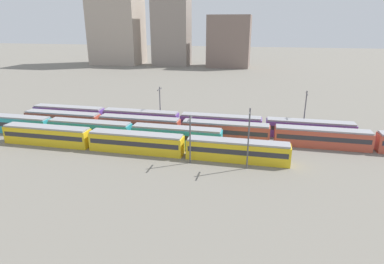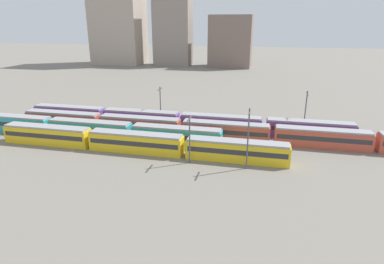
# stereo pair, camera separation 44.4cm
# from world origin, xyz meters

# --- Properties ---
(ground_plane) EXTENTS (600.00, 600.00, 0.00)m
(ground_plane) POSITION_xyz_m (0.00, 7.80, 0.00)
(ground_plane) COLOR slate
(train_track_0) EXTENTS (55.80, 3.06, 3.75)m
(train_track_0) POSITION_xyz_m (18.91, 0.00, 1.90)
(train_track_0) COLOR yellow
(train_track_0) RESTS_ON ground_plane
(train_track_1) EXTENTS (55.80, 3.06, 3.75)m
(train_track_1) POSITION_xyz_m (6.44, 5.20, 1.90)
(train_track_1) COLOR teal
(train_track_1) RESTS_ON ground_plane
(train_track_2) EXTENTS (93.60, 3.06, 3.75)m
(train_track_2) POSITION_xyz_m (34.40, 10.40, 1.90)
(train_track_2) COLOR #BC4C38
(train_track_2) RESTS_ON ground_plane
(train_track_3) EXTENTS (74.70, 3.06, 3.75)m
(train_track_3) POSITION_xyz_m (23.25, 15.60, 1.90)
(train_track_3) COLOR #6B429E
(train_track_3) RESTS_ON ground_plane
(catenary_pole_0) EXTENTS (0.24, 3.20, 8.62)m
(catenary_pole_0) POSITION_xyz_m (29.95, -2.84, 4.84)
(catenary_pole_0) COLOR #4C4C51
(catenary_pole_0) RESTS_ON ground_plane
(catenary_pole_1) EXTENTS (0.24, 3.20, 9.41)m
(catenary_pole_1) POSITION_xyz_m (50.68, 18.79, 5.25)
(catenary_pole_1) COLOR #4C4C51
(catenary_pole_1) RESTS_ON ground_plane
(catenary_pole_2) EXTENTS (0.24, 3.20, 10.38)m
(catenary_pole_2) POSITION_xyz_m (39.70, -2.96, 5.75)
(catenary_pole_2) COLOR #4C4C51
(catenary_pole_2) RESTS_ON ground_plane
(catenary_pole_3) EXTENTS (0.24, 3.20, 8.94)m
(catenary_pole_3) POSITION_xyz_m (17.57, 18.81, 5.00)
(catenary_pole_3) COLOR #4C4C51
(catenary_pole_3) RESTS_ON ground_plane
(distant_building_0) EXTENTS (28.64, 21.39, 54.74)m
(distant_building_0) POSITION_xyz_m (-45.68, 132.59, 27.37)
(distant_building_0) COLOR #A89989
(distant_building_0) RESTS_ON ground_plane
(distant_building_1) EXTENTS (20.67, 13.57, 37.64)m
(distant_building_1) POSITION_xyz_m (-12.11, 132.59, 18.82)
(distant_building_1) COLOR gray
(distant_building_1) RESTS_ON ground_plane
(distant_building_2) EXTENTS (22.89, 18.37, 27.73)m
(distant_building_2) POSITION_xyz_m (21.15, 132.59, 13.86)
(distant_building_2) COLOR #7A665B
(distant_building_2) RESTS_ON ground_plane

